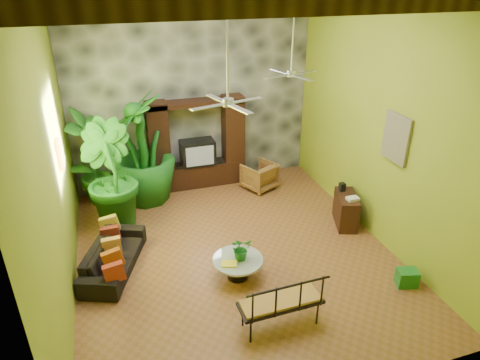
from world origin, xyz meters
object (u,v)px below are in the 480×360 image
object	(u,v)px
tall_plant_b	(109,177)
iron_bench	(283,301)
sofa	(113,256)
ceiling_fan_back	(292,63)
wicker_armchair	(259,176)
tall_plant_a	(93,158)
coffee_table	(238,265)
green_bin	(407,278)
ceiling_fan_front	(228,90)
entertainment_center	(197,150)
side_console	(346,210)
tall_plant_c	(142,149)

from	to	relation	value
tall_plant_b	iron_bench	xyz separation A→B (m)	(2.32, -3.95, -0.63)
sofa	ceiling_fan_back	bearing A→B (deg)	-54.05
wicker_armchair	tall_plant_b	world-z (taller)	tall_plant_b
ceiling_fan_back	tall_plant_a	size ratio (longest dim) A/B	0.78
wicker_armchair	iron_bench	bearing A→B (deg)	49.58
wicker_armchair	tall_plant_a	xyz separation A→B (m)	(-3.95, 0.45, 0.84)
ceiling_fan_back	tall_plant_b	world-z (taller)	ceiling_fan_back
sofa	coffee_table	xyz separation A→B (m)	(2.14, -0.95, -0.02)
wicker_armchair	green_bin	xyz separation A→B (m)	(1.21, -4.36, -0.19)
ceiling_fan_front	sofa	bearing A→B (deg)	164.49
entertainment_center	ceiling_fan_back	size ratio (longest dim) A/B	1.29
iron_bench	side_console	distance (m)	3.52
entertainment_center	sofa	xyz separation A→B (m)	(-2.30, -2.95, -0.69)
tall_plant_c	ceiling_fan_back	bearing A→B (deg)	-27.29
iron_bench	green_bin	distance (m)	2.58
tall_plant_a	side_console	xyz separation A→B (m)	(5.16, -2.65, -0.84)
tall_plant_c	side_console	distance (m)	4.84
ceiling_fan_front	sofa	distance (m)	3.81
side_console	green_bin	size ratio (longest dim) A/B	2.48
green_bin	tall_plant_a	bearing A→B (deg)	137.02
entertainment_center	iron_bench	world-z (taller)	entertainment_center
entertainment_center	tall_plant_b	xyz separation A→B (m)	(-2.20, -1.37, 0.22)
ceiling_fan_back	coffee_table	bearing A→B (deg)	-131.75
wicker_armchair	entertainment_center	bearing A→B (deg)	-49.56
sofa	tall_plant_c	size ratio (longest dim) A/B	0.71
ceiling_fan_front	tall_plant_a	xyz separation A→B (m)	(-2.31, 3.31, -2.21)
side_console	wicker_armchair	bearing A→B (deg)	138.05
coffee_table	wicker_armchair	bearing A→B (deg)	63.65
iron_bench	green_bin	size ratio (longest dim) A/B	3.77
tall_plant_c	wicker_armchair	bearing A→B (deg)	-5.65
coffee_table	side_console	xyz separation A→B (m)	(2.81, 1.02, 0.10)
ceiling_fan_front	side_console	world-z (taller)	ceiling_fan_front
iron_bench	side_console	size ratio (longest dim) A/B	1.52
tall_plant_a	entertainment_center	bearing A→B (deg)	5.19
coffee_table	ceiling_fan_front	bearing A→B (deg)	96.40
iron_bench	tall_plant_a	bearing A→B (deg)	115.62
side_console	tall_plant_b	bearing A→B (deg)	-177.94
ceiling_fan_front	wicker_armchair	distance (m)	4.50
entertainment_center	ceiling_fan_front	bearing A→B (deg)	-93.24
wicker_armchair	iron_bench	distance (m)	4.83
ceiling_fan_back	tall_plant_a	xyz separation A→B (m)	(-4.11, 1.71, -2.21)
tall_plant_c	side_console	world-z (taller)	tall_plant_c
sofa	tall_plant_b	size ratio (longest dim) A/B	0.80
entertainment_center	ceiling_fan_front	xyz separation A→B (m)	(-0.20, -3.54, 2.44)
tall_plant_a	coffee_table	distance (m)	4.46
sofa	green_bin	world-z (taller)	sofa
tall_plant_a	iron_bench	distance (m)	5.76
ceiling_fan_front	side_console	xyz separation A→B (m)	(2.85, 0.65, -3.05)
iron_bench	side_console	bearing A→B (deg)	42.18
ceiling_fan_front	entertainment_center	bearing A→B (deg)	86.76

